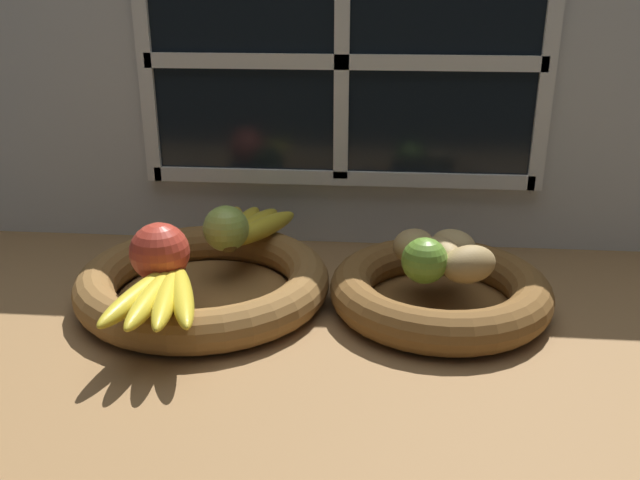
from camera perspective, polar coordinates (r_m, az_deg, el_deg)
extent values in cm
cube|color=olive|center=(92.83, 0.62, -7.40)|extent=(140.00, 90.00, 3.00)
cube|color=silver|center=(112.55, 1.92, 13.29)|extent=(140.00, 3.00, 55.00)
cube|color=black|center=(110.24, 1.88, 14.96)|extent=(64.00, 0.80, 38.00)
cube|color=white|center=(109.65, 1.86, 14.92)|extent=(2.40, 1.20, 38.00)
cube|color=white|center=(109.65, 1.86, 14.92)|extent=(64.00, 1.20, 2.40)
cube|color=white|center=(115.97, -14.68, 14.62)|extent=(2.40, 1.20, 40.40)
cube|color=white|center=(112.45, 18.89, 14.00)|extent=(2.40, 1.20, 40.40)
cube|color=white|center=(113.28, 1.75, 5.32)|extent=(64.00, 1.20, 2.40)
cylinder|color=brown|center=(98.11, -9.77, -4.76)|extent=(24.67, 24.67, 1.00)
torus|color=brown|center=(97.10, -9.85, -3.49)|extent=(35.89, 35.89, 5.80)
cylinder|color=brown|center=(95.49, 10.05, -5.54)|extent=(20.28, 20.28, 1.00)
torus|color=brown|center=(94.45, 10.14, -4.23)|extent=(30.54, 30.54, 5.80)
sphere|color=#99B74C|center=(98.67, -8.01, 0.98)|extent=(6.77, 6.77, 6.77)
sphere|color=#B73828|center=(90.15, -13.49, -1.02)|extent=(7.87, 7.87, 7.87)
ellipsoid|color=gold|center=(85.01, -14.99, -4.43)|extent=(6.50, 18.28, 2.77)
ellipsoid|color=gold|center=(84.30, -13.96, -4.55)|extent=(3.24, 18.17, 2.77)
ellipsoid|color=gold|center=(83.88, -12.85, -4.59)|extent=(5.60, 18.31, 2.77)
ellipsoid|color=gold|center=(83.77, -11.71, -4.53)|extent=(8.72, 17.97, 2.77)
sphere|color=brown|center=(92.03, -12.07, -2.15)|extent=(2.49, 2.49, 2.49)
ellipsoid|color=gold|center=(103.69, -4.89, 1.03)|extent=(10.32, 15.41, 3.07)
ellipsoid|color=gold|center=(104.55, -5.66, 1.18)|extent=(7.50, 16.10, 3.07)
ellipsoid|color=gold|center=(105.14, -6.50, 1.26)|extent=(4.34, 16.09, 3.07)
ellipsoid|color=gold|center=(105.44, -7.39, 1.28)|extent=(5.09, 16.15, 3.07)
sphere|color=brown|center=(98.03, -7.77, -0.30)|extent=(2.76, 2.76, 2.76)
ellipsoid|color=tan|center=(96.72, 11.32, -0.43)|extent=(8.61, 8.75, 4.32)
ellipsoid|color=#A38451|center=(92.36, 10.35, -1.29)|extent=(7.93, 9.29, 4.67)
ellipsoid|color=#A38451|center=(89.71, 12.56, -2.03)|extent=(9.15, 8.06, 5.03)
ellipsoid|color=#A38451|center=(94.65, 8.04, -0.54)|extent=(6.24, 6.69, 4.82)
sphere|color=olive|center=(88.27, 8.90, -1.77)|extent=(6.11, 6.11, 6.11)
cone|color=red|center=(93.85, 11.12, -1.97)|extent=(10.35, 3.74, 1.67)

